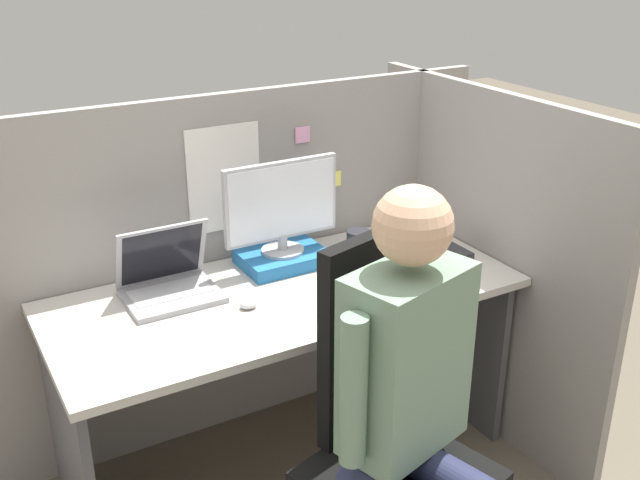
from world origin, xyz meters
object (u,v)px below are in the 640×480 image
Objects in this scene: stapler at (458,253)px; office_chair at (388,425)px; person at (412,396)px; coffee_mug at (358,241)px; laptop at (169,283)px; paper_box at (283,258)px; carrot_toy at (359,294)px; monitor at (281,205)px.

stapler is 0.90m from office_chair.
coffee_mug is (0.44, 0.95, -0.00)m from person.
office_chair is at bearing -141.86° from stapler.
laptop is 1.00m from person.
laptop reaches higher than paper_box.
person is at bearing -70.72° from laptop.
person is (-0.05, -0.16, 0.22)m from office_chair.
person is 1.05m from coffee_mug.
coffee_mug is at bearing 58.00° from carrot_toy.
stapler is at bearing -24.54° from paper_box.
coffee_mug is (0.40, 0.79, 0.21)m from office_chair.
paper_box is at bearing 4.50° from laptop.
monitor is 3.09× the size of carrot_toy.
office_chair is (-0.08, -0.82, -0.41)m from monitor.
person is at bearing -114.82° from coffee_mug.
monitor is at bearing 82.77° from person.
office_chair reaches higher than stapler.
monitor reaches higher than laptop.
paper_box reaches higher than carrot_toy.
laptop is 3.41× the size of coffee_mug.
person reaches higher than paper_box.
monitor is at bearing 4.85° from laptop.
laptop is 0.90m from office_chair.
coffee_mug is at bearing -5.73° from paper_box.
laptop is at bearing 109.28° from person.
paper_box is 0.70× the size of monitor.
person reaches higher than carrot_toy.
monitor is 0.50m from laptop.
stapler is 0.13× the size of office_chair.
paper_box is 2.17× the size of carrot_toy.
paper_box is 0.39m from carrot_toy.
paper_box is 0.46m from laptop.
laptop is 2.22× the size of stapler.
coffee_mug is (0.32, -0.03, 0.02)m from paper_box.
monitor is at bearing 90.00° from paper_box.
carrot_toy is 0.64m from person.
carrot_toy is at bearing 68.07° from office_chair.
person is (-0.74, -0.71, 0.02)m from stapler.
person is (-0.13, -0.99, -0.19)m from monitor.
stapler is 0.11× the size of person.
stapler reaches higher than carrot_toy.
coffee_mug is at bearing -6.23° from monitor.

